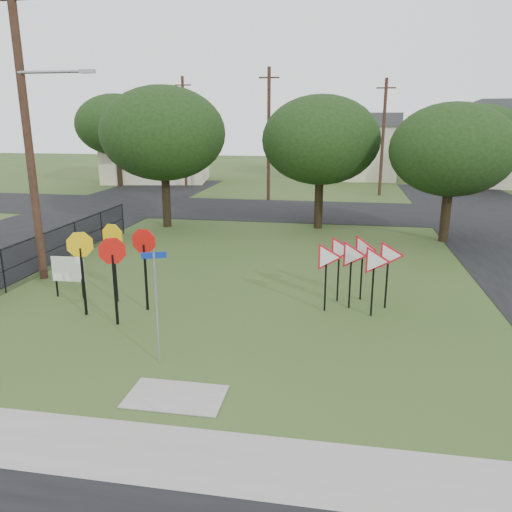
{
  "coord_description": "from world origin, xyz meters",
  "views": [
    {
      "loc": [
        3.19,
        -11.12,
        5.49
      ],
      "look_at": [
        0.74,
        3.0,
        1.6
      ],
      "focal_mm": 35.0,
      "sensor_mm": 36.0,
      "label": 1
    }
  ],
  "objects_px": {
    "street_name_sign": "(156,300)",
    "yield_sign_cluster": "(357,257)",
    "info_board": "(68,270)",
    "stop_sign_cluster": "(113,252)"
  },
  "relations": [
    {
      "from": "info_board",
      "to": "stop_sign_cluster",
      "type": "bearing_deg",
      "value": -25.05
    },
    {
      "from": "stop_sign_cluster",
      "to": "info_board",
      "type": "distance_m",
      "value": 2.46
    },
    {
      "from": "stop_sign_cluster",
      "to": "yield_sign_cluster",
      "type": "xyz_separation_m",
      "value": [
        6.95,
        1.64,
        -0.27
      ]
    },
    {
      "from": "yield_sign_cluster",
      "to": "stop_sign_cluster",
      "type": "bearing_deg",
      "value": -166.73
    },
    {
      "from": "stop_sign_cluster",
      "to": "yield_sign_cluster",
      "type": "bearing_deg",
      "value": 13.27
    },
    {
      "from": "street_name_sign",
      "to": "info_board",
      "type": "bearing_deg",
      "value": 139.41
    },
    {
      "from": "yield_sign_cluster",
      "to": "street_name_sign",
      "type": "bearing_deg",
      "value": -135.71
    },
    {
      "from": "stop_sign_cluster",
      "to": "yield_sign_cluster",
      "type": "height_order",
      "value": "stop_sign_cluster"
    },
    {
      "from": "street_name_sign",
      "to": "yield_sign_cluster",
      "type": "distance_m",
      "value": 6.39
    },
    {
      "from": "yield_sign_cluster",
      "to": "info_board",
      "type": "relative_size",
      "value": 2.03
    }
  ]
}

